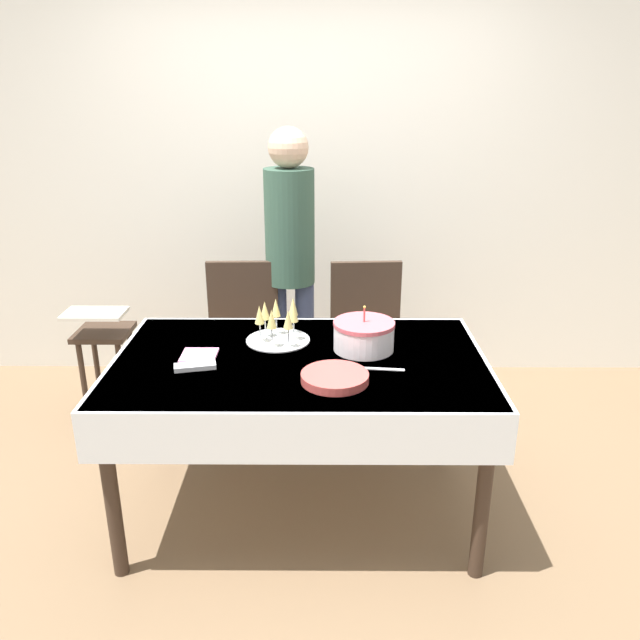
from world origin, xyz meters
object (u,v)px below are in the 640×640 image
at_px(birthday_cake, 364,336).
at_px(high_chair, 104,345).
at_px(dining_chair_far_left, 243,340).
at_px(dining_chair_far_right, 367,341).
at_px(plate_stack_main, 335,377).
at_px(champagne_tray, 278,322).
at_px(person_standing, 290,248).

xyz_separation_m(birthday_cake, high_chair, (-1.44, 0.75, -0.36)).
bearing_deg(high_chair, dining_chair_far_left, -2.70).
xyz_separation_m(dining_chair_far_right, birthday_cake, (-0.07, -0.71, 0.32)).
bearing_deg(dining_chair_far_left, plate_stack_main, -64.20).
height_order(champagne_tray, person_standing, person_standing).
height_order(birthday_cake, plate_stack_main, birthday_cake).
distance_m(dining_chair_far_left, champagne_tray, 0.75).
xyz_separation_m(plate_stack_main, person_standing, (-0.24, 1.23, 0.22)).
relative_size(birthday_cake, plate_stack_main, 1.00).
height_order(birthday_cake, high_chair, birthday_cake).
relative_size(dining_chair_far_left, high_chair, 1.35).
distance_m(champagne_tray, high_chair, 1.30).
bearing_deg(champagne_tray, birthday_cake, -14.26).
xyz_separation_m(dining_chair_far_right, plate_stack_main, (-0.20, -1.04, 0.27)).
bearing_deg(birthday_cake, dining_chair_far_left, 131.61).
height_order(dining_chair_far_right, plate_stack_main, dining_chair_far_right).
xyz_separation_m(person_standing, high_chair, (-1.07, -0.15, -0.53)).
relative_size(plate_stack_main, person_standing, 0.16).
bearing_deg(high_chair, champagne_tray, -31.79).
relative_size(dining_chair_far_right, champagne_tray, 3.27).
distance_m(dining_chair_far_right, high_chair, 1.51).
height_order(birthday_cake, person_standing, person_standing).
xyz_separation_m(dining_chair_far_left, dining_chair_far_right, (0.70, -0.00, 0.00)).
bearing_deg(birthday_cake, champagne_tray, 165.74).
height_order(person_standing, high_chair, person_standing).
bearing_deg(birthday_cake, person_standing, 112.14).
height_order(plate_stack_main, person_standing, person_standing).
bearing_deg(dining_chair_far_right, birthday_cake, -95.50).
bearing_deg(plate_stack_main, dining_chair_far_left, 115.80).
relative_size(dining_chair_far_right, person_standing, 0.57).
relative_size(dining_chair_far_right, high_chair, 1.35).
bearing_deg(dining_chair_far_right, dining_chair_far_left, 179.99).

